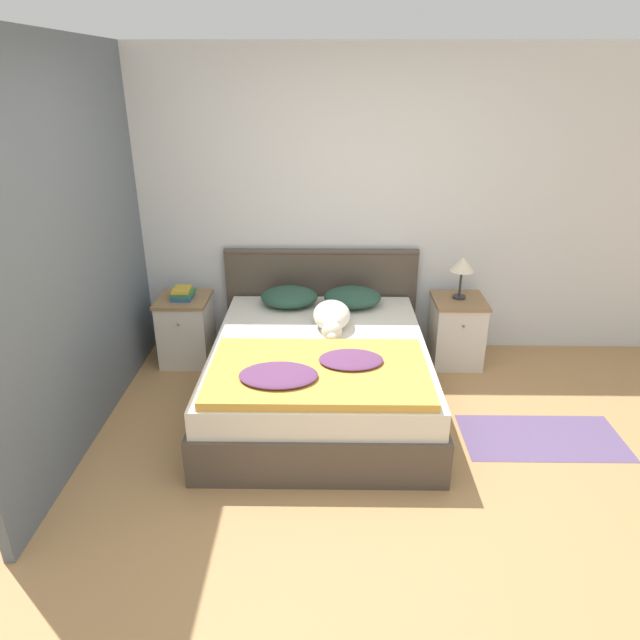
{
  "coord_description": "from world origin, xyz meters",
  "views": [
    {
      "loc": [
        -0.09,
        -2.67,
        2.31
      ],
      "look_at": [
        -0.14,
        1.26,
        0.61
      ],
      "focal_mm": 32.0,
      "sensor_mm": 36.0,
      "label": 1
    }
  ],
  "objects_px": {
    "dog": "(332,317)",
    "table_lamp": "(462,266)",
    "book_stack": "(183,294)",
    "bed": "(320,375)",
    "pillow_left": "(289,297)",
    "pillow_right": "(353,297)",
    "nightstand_right": "(456,331)",
    "nightstand_left": "(186,329)"
  },
  "relations": [
    {
      "from": "nightstand_right",
      "to": "pillow_left",
      "type": "relative_size",
      "value": 1.22
    },
    {
      "from": "bed",
      "to": "book_stack",
      "type": "bearing_deg",
      "value": 148.43
    },
    {
      "from": "book_stack",
      "to": "table_lamp",
      "type": "distance_m",
      "value": 2.33
    },
    {
      "from": "dog",
      "to": "table_lamp",
      "type": "relative_size",
      "value": 1.77
    },
    {
      "from": "bed",
      "to": "table_lamp",
      "type": "relative_size",
      "value": 5.41
    },
    {
      "from": "nightstand_right",
      "to": "dog",
      "type": "distance_m",
      "value": 1.2
    },
    {
      "from": "bed",
      "to": "nightstand_left",
      "type": "bearing_deg",
      "value": 148.06
    },
    {
      "from": "nightstand_right",
      "to": "book_stack",
      "type": "distance_m",
      "value": 2.34
    },
    {
      "from": "pillow_right",
      "to": "bed",
      "type": "bearing_deg",
      "value": -109.96
    },
    {
      "from": "book_stack",
      "to": "dog",
      "type": "bearing_deg",
      "value": -19.21
    },
    {
      "from": "pillow_left",
      "to": "table_lamp",
      "type": "relative_size",
      "value": 1.33
    },
    {
      "from": "nightstand_right",
      "to": "nightstand_left",
      "type": "bearing_deg",
      "value": 180.0
    },
    {
      "from": "pillow_left",
      "to": "book_stack",
      "type": "relative_size",
      "value": 2.35
    },
    {
      "from": "nightstand_left",
      "to": "dog",
      "type": "height_order",
      "value": "dog"
    },
    {
      "from": "nightstand_right",
      "to": "book_stack",
      "type": "bearing_deg",
      "value": -179.68
    },
    {
      "from": "nightstand_left",
      "to": "pillow_right",
      "type": "height_order",
      "value": "pillow_right"
    },
    {
      "from": "bed",
      "to": "pillow_right",
      "type": "height_order",
      "value": "pillow_right"
    },
    {
      "from": "dog",
      "to": "book_stack",
      "type": "bearing_deg",
      "value": 160.79
    },
    {
      "from": "pillow_left",
      "to": "table_lamp",
      "type": "bearing_deg",
      "value": 0.7
    },
    {
      "from": "pillow_left",
      "to": "pillow_right",
      "type": "relative_size",
      "value": 1.0
    },
    {
      "from": "table_lamp",
      "to": "book_stack",
      "type": "bearing_deg",
      "value": -179.06
    },
    {
      "from": "pillow_right",
      "to": "book_stack",
      "type": "xyz_separation_m",
      "value": [
        -1.42,
        -0.02,
        0.03
      ]
    },
    {
      "from": "nightstand_right",
      "to": "book_stack",
      "type": "relative_size",
      "value": 2.86
    },
    {
      "from": "pillow_left",
      "to": "nightstand_right",
      "type": "bearing_deg",
      "value": -0.3
    },
    {
      "from": "bed",
      "to": "dog",
      "type": "bearing_deg",
      "value": 72.02
    },
    {
      "from": "pillow_left",
      "to": "dog",
      "type": "bearing_deg",
      "value": -51.99
    },
    {
      "from": "nightstand_right",
      "to": "dog",
      "type": "bearing_deg",
      "value": -157.34
    },
    {
      "from": "dog",
      "to": "pillow_left",
      "type": "bearing_deg",
      "value": 128.01
    },
    {
      "from": "nightstand_right",
      "to": "table_lamp",
      "type": "bearing_deg",
      "value": 90.0
    },
    {
      "from": "table_lamp",
      "to": "nightstand_right",
      "type": "bearing_deg",
      "value": -90.0
    },
    {
      "from": "nightstand_left",
      "to": "pillow_right",
      "type": "xyz_separation_m",
      "value": [
        1.43,
        0.01,
        0.3
      ]
    },
    {
      "from": "bed",
      "to": "pillow_left",
      "type": "height_order",
      "value": "pillow_left"
    },
    {
      "from": "pillow_left",
      "to": "book_stack",
      "type": "bearing_deg",
      "value": -178.68
    },
    {
      "from": "dog",
      "to": "table_lamp",
      "type": "distance_m",
      "value": 1.2
    },
    {
      "from": "bed",
      "to": "pillow_left",
      "type": "xyz_separation_m",
      "value": [
        -0.27,
        0.73,
        0.34
      ]
    },
    {
      "from": "book_stack",
      "to": "bed",
      "type": "bearing_deg",
      "value": -31.57
    },
    {
      "from": "bed",
      "to": "pillow_right",
      "type": "relative_size",
      "value": 4.08
    },
    {
      "from": "bed",
      "to": "table_lamp",
      "type": "bearing_deg",
      "value": 32.82
    },
    {
      "from": "pillow_right",
      "to": "table_lamp",
      "type": "xyz_separation_m",
      "value": [
        0.89,
        0.02,
        0.27
      ]
    },
    {
      "from": "nightstand_left",
      "to": "table_lamp",
      "type": "distance_m",
      "value": 2.39
    },
    {
      "from": "nightstand_right",
      "to": "pillow_right",
      "type": "bearing_deg",
      "value": 179.51
    },
    {
      "from": "pillow_right",
      "to": "book_stack",
      "type": "relative_size",
      "value": 2.35
    }
  ]
}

